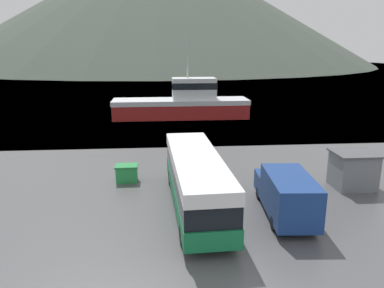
{
  "coord_description": "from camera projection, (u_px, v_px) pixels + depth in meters",
  "views": [
    {
      "loc": [
        -2.72,
        -10.48,
        8.8
      ],
      "look_at": [
        -0.54,
        15.52,
        2.0
      ],
      "focal_mm": 35.0,
      "sensor_mm": 36.0,
      "label": 1
    }
  ],
  "objects": [
    {
      "name": "tour_bus",
      "position": [
        196.0,
        178.0,
        20.67
      ],
      "size": [
        3.02,
        11.2,
        3.07
      ],
      "rotation": [
        0.0,
        0.0,
        0.04
      ],
      "color": "#146B3D",
      "rests_on": "ground"
    },
    {
      "name": "storage_bin",
      "position": [
        127.0,
        173.0,
        25.1
      ],
      "size": [
        1.51,
        1.11,
        1.14
      ],
      "color": "green",
      "rests_on": "ground"
    },
    {
      "name": "delivery_van",
      "position": [
        286.0,
        193.0,
        19.8
      ],
      "size": [
        2.6,
        6.53,
        2.43
      ],
      "rotation": [
        0.0,
        0.0,
        -0.07
      ],
      "color": "navy",
      "rests_on": "ground"
    },
    {
      "name": "fishing_boat",
      "position": [
        183.0,
        103.0,
        47.52
      ],
      "size": [
        17.15,
        4.53,
        10.2
      ],
      "rotation": [
        0.0,
        0.0,
        1.58
      ],
      "color": "maroon",
      "rests_on": "water_surface"
    },
    {
      "name": "dock_kiosk",
      "position": [
        353.0,
        170.0,
        23.87
      ],
      "size": [
        2.66,
        2.38,
        2.35
      ],
      "color": "slate",
      "rests_on": "ground"
    },
    {
      "name": "hill_backdrop",
      "position": [
        158.0,
        3.0,
        193.68
      ],
      "size": [
        213.39,
        213.39,
        61.5
      ],
      "primitive_type": "cone",
      "color": "#424C42",
      "rests_on": "ground"
    },
    {
      "name": "mooring_bollard",
      "position": [
        170.0,
        148.0,
        31.78
      ],
      "size": [
        0.34,
        0.34,
        0.77
      ],
      "color": "#B29919",
      "rests_on": "ground"
    },
    {
      "name": "water_surface",
      "position": [
        167.0,
        69.0,
        149.57
      ],
      "size": [
        240.0,
        240.0,
        0.0
      ],
      "primitive_type": "plane",
      "color": "slate",
      "rests_on": "ground"
    }
  ]
}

